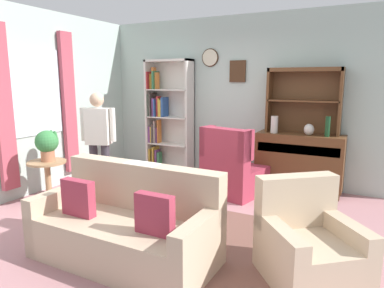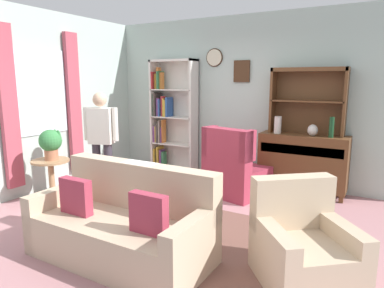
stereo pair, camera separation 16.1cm
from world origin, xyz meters
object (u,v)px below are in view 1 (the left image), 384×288
at_px(vase_tall, 274,124).
at_px(coffee_table, 164,201).
at_px(bookshelf, 166,118).
at_px(person_reading, 99,138).
at_px(vase_round, 309,130).
at_px(book_stack, 157,192).
at_px(potted_plant_small, 72,186).
at_px(couch_floral, 127,228).
at_px(armchair_floral, 308,248).
at_px(plant_stand, 48,178).
at_px(sideboard_hutch, 304,92).
at_px(sideboard, 299,160).
at_px(bottle_wine, 328,127).
at_px(wingback_chair, 232,170).
at_px(potted_plant_large, 47,143).

height_order(vase_tall, coffee_table, vase_tall).
relative_size(bookshelf, person_reading, 1.35).
relative_size(vase_round, person_reading, 0.11).
bearing_deg(vase_tall, book_stack, -111.77).
xyz_separation_m(vase_round, potted_plant_small, (-3.10, -1.76, -0.84)).
bearing_deg(couch_floral, book_stack, 99.70).
relative_size(potted_plant_small, person_reading, 0.18).
height_order(couch_floral, coffee_table, couch_floral).
bearing_deg(book_stack, armchair_floral, -9.55).
bearing_deg(plant_stand, sideboard_hutch, 37.28).
distance_m(sideboard_hutch, armchair_floral, 2.92).
relative_size(bookshelf, armchair_floral, 1.95).
relative_size(vase_round, potted_plant_small, 0.62).
bearing_deg(coffee_table, vase_round, 59.18).
bearing_deg(sideboard_hutch, coffee_table, -116.26).
xyz_separation_m(person_reading, book_stack, (1.31, -0.49, -0.46)).
bearing_deg(armchair_floral, coffee_table, 169.87).
relative_size(sideboard, sideboard_hutch, 1.18).
xyz_separation_m(sideboard, bottle_wine, (0.39, -0.09, 0.56)).
relative_size(bottle_wine, book_stack, 1.82).
height_order(bookshelf, person_reading, bookshelf).
height_order(sideboard, bottle_wine, bottle_wine).
xyz_separation_m(sideboard, book_stack, (-1.22, -2.16, -0.06)).
height_order(sideboard, wingback_chair, wingback_chair).
bearing_deg(sideboard_hutch, plant_stand, -142.72).
relative_size(plant_stand, person_reading, 0.40).
xyz_separation_m(potted_plant_small, coffee_table, (1.85, -0.33, 0.19)).
bearing_deg(couch_floral, plant_stand, 160.09).
relative_size(vase_round, wingback_chair, 0.16).
xyz_separation_m(bookshelf, wingback_chair, (1.61, -0.72, -0.65)).
xyz_separation_m(bookshelf, potted_plant_large, (-0.53, -2.25, -0.16)).
xyz_separation_m(bookshelf, plant_stand, (-0.54, -2.28, -0.65)).
bearing_deg(armchair_floral, couch_floral, -165.28).
bearing_deg(coffee_table, book_stack, -179.75).
bearing_deg(sideboard_hutch, sideboard, -90.00).
relative_size(sideboard, bottle_wine, 4.36).
bearing_deg(bookshelf, coffee_table, -58.81).
distance_m(vase_round, couch_floral, 3.16).
height_order(wingback_chair, plant_stand, wingback_chair).
height_order(armchair_floral, coffee_table, armchair_floral).
distance_m(sideboard, plant_stand, 3.74).
bearing_deg(potted_plant_small, plant_stand, -98.99).
bearing_deg(bookshelf, sideboard, -1.97).
relative_size(sideboard_hutch, potted_plant_small, 4.00).
relative_size(vase_tall, person_reading, 0.17).
xyz_separation_m(couch_floral, coffee_table, (-0.02, 0.73, 0.04)).
distance_m(vase_round, bottle_wine, 0.27).
distance_m(bottle_wine, person_reading, 3.33).
distance_m(armchair_floral, coffee_table, 1.69).
relative_size(vase_tall, potted_plant_large, 0.61).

